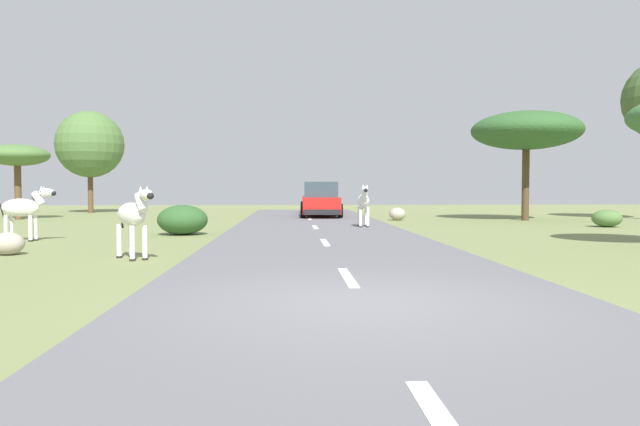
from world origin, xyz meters
The scene contains 15 objects.
ground_plane centered at (0.00, 0.00, 0.00)m, with size 90.00×90.00×0.00m, color olive.
road centered at (0.02, 0.00, 0.03)m, with size 6.00×64.00×0.05m, color slate.
lane_markings centered at (0.02, -1.00, 0.05)m, with size 0.16×56.00×0.01m.
zebra_0 centered at (1.80, 14.15, 0.97)m, with size 0.46×1.64×1.54m.
zebra_1 centered at (-4.09, 4.96, 0.90)m, with size 1.14×1.38×1.51m.
zebra_2 centered at (-8.22, 9.35, 0.91)m, with size 1.61×0.52×1.52m.
car_0 centered at (0.65, 22.16, 0.85)m, with size 2.10×4.38×1.74m.
car_1 centered at (0.81, 27.58, 0.85)m, with size 2.21×4.44×1.74m.
tree_1 centered at (9.83, 19.02, 4.06)m, with size 4.92×4.92×4.95m.
tree_3 centered at (-13.63, 20.98, 2.97)m, with size 2.86×2.86×3.52m.
tree_4 centered at (-12.81, 28.53, 4.08)m, with size 3.95×3.95×6.07m.
bush_0 centered at (-4.26, 11.38, 0.47)m, with size 1.57×1.41×0.94m, color #2D5628.
bush_1 centered at (11.07, 14.34, 0.33)m, with size 1.10×0.99×0.66m, color #4C7038.
rock_1 centered at (-7.04, 5.92, 0.25)m, with size 0.69×0.60×0.50m, color #A89E8C.
rock_3 centered at (4.02, 19.40, 0.29)m, with size 0.75×0.65×0.58m, color #A89E8C.
Camera 1 is at (-0.89, -7.13, 1.45)m, focal length 32.87 mm.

